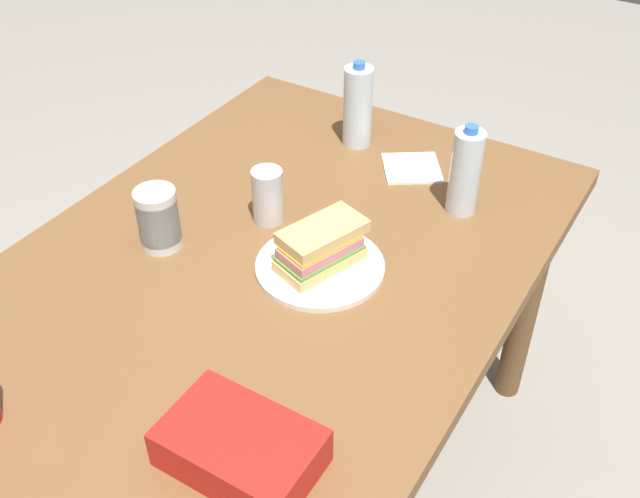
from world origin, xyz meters
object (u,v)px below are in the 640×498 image
soda_can_silver (268,196)px  chip_bag (241,448)px  sandwich (321,247)px  dining_table (258,307)px  plastic_cup_stack (158,219)px  water_bottle_spare (358,106)px  water_bottle_tall (465,172)px  paper_plate (320,266)px

soda_can_silver → chip_bag: bearing=-149.2°
sandwich → dining_table: bearing=128.0°
dining_table → plastic_cup_stack: (-0.03, 0.22, 0.16)m
water_bottle_spare → soda_can_silver: 0.38m
chip_bag → water_bottle_tall: 0.78m
paper_plate → water_bottle_spare: bearing=20.9°
plastic_cup_stack → water_bottle_spare: water_bottle_spare is taller
paper_plate → chip_bag: 0.47m
chip_bag → water_bottle_spare: bearing=-71.4°
plastic_cup_stack → soda_can_silver: plastic_cup_stack is taller
paper_plate → water_bottle_tall: size_ratio=1.24×
paper_plate → sandwich: (0.00, 0.00, 0.05)m
sandwich → water_bottle_tall: size_ratio=0.98×
soda_can_silver → dining_table: bearing=-153.8°
water_bottle_tall → water_bottle_spare: size_ratio=0.96×
sandwich → chip_bag: sandwich is taller
water_bottle_tall → paper_plate: bearing=154.7°
soda_can_silver → water_bottle_spare: bearing=-0.6°
sandwich → water_bottle_tall: water_bottle_tall is taller
paper_plate → chip_bag: size_ratio=1.11×
chip_bag → water_bottle_spare: water_bottle_spare is taller
chip_bag → soda_can_silver: (0.53, 0.31, 0.03)m
chip_bag → water_bottle_spare: size_ratio=1.07×
sandwich → plastic_cup_stack: bearing=108.7°
paper_plate → chip_bag: chip_bag is taller
paper_plate → plastic_cup_stack: 0.34m
chip_bag → plastic_cup_stack: bearing=-37.5°
soda_can_silver → plastic_cup_stack: bearing=143.6°
dining_table → water_bottle_tall: bearing=-32.4°
chip_bag → water_bottle_tall: water_bottle_tall is taller
paper_plate → soda_can_silver: size_ratio=2.10×
chip_bag → plastic_cup_stack: (0.34, 0.45, 0.03)m
water_bottle_tall → plastic_cup_stack: bearing=132.5°
dining_table → water_bottle_tall: (0.41, -0.26, 0.19)m
dining_table → chip_bag: size_ratio=6.32×
dining_table → water_bottle_tall: water_bottle_tall is taller
plastic_cup_stack → soda_can_silver: size_ratio=1.07×
water_bottle_tall → plastic_cup_stack: (-0.43, 0.47, -0.03)m
sandwich → plastic_cup_stack: 0.33m
paper_plate → sandwich: size_ratio=1.26×
sandwich → soda_can_silver: 0.20m
paper_plate → water_bottle_tall: bearing=-25.3°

